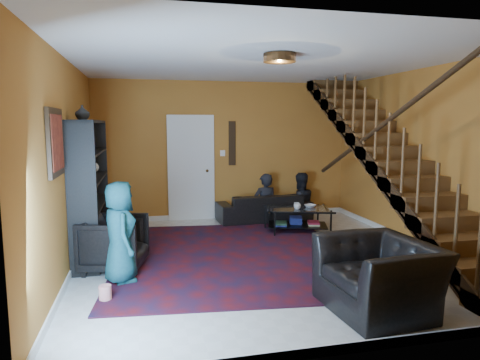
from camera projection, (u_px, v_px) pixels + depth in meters
The scene contains 21 objects.
floor at pixel (260, 257), 6.30m from camera, with size 5.50×5.50×0.00m, color beige.
room at pixel (164, 236), 7.29m from camera, with size 5.50×5.50×5.50m.
staircase at pixel (394, 160), 6.58m from camera, with size 0.95×5.02×3.18m.
bookshelf at pixel (91, 192), 6.22m from camera, with size 0.35×1.80×2.00m.
door at pixel (191, 170), 8.64m from camera, with size 0.82×0.05×2.05m, color silver.
framed_picture at pixel (55, 142), 4.63m from camera, with size 0.04×0.74×0.74m, color maroon.
wall_hanging at pixel (232, 143), 8.77m from camera, with size 0.14×0.03×0.90m, color black.
ceiling_fixture at pixel (280, 58), 5.17m from camera, with size 0.40×0.40×0.10m, color #3F2814.
rug at pixel (232, 255), 6.36m from camera, with size 3.31×3.78×0.02m, color #450C10.
sofa at pixel (264, 207), 8.65m from camera, with size 1.88×0.73×0.55m, color black.
armchair_left at pixel (115, 243), 5.71m from camera, with size 0.78×0.80×0.73m, color black.
armchair_right at pixel (379, 276), 4.47m from camera, with size 1.14×0.99×0.74m, color black.
person_adult_a at pixel (265, 208), 8.70m from camera, with size 0.51×0.34×1.40m, color black.
person_adult_b at pixel (300, 206), 8.87m from camera, with size 0.68×0.53×1.40m, color black.
person_child at pixel (120, 232), 5.24m from camera, with size 0.62×0.40×1.26m, color #18575C.
coffee_table at pixel (297, 218), 7.80m from camera, with size 1.25×0.95×0.42m.
cup_a at pixel (297, 206), 7.68m from camera, with size 0.13×0.13×0.10m, color #999999.
cup_b at pixel (297, 205), 7.82m from camera, with size 0.10×0.10×0.09m, color #999999.
bowl at pixel (310, 206), 7.87m from camera, with size 0.20×0.20×0.05m, color #999999.
vase at pixel (82, 113), 5.59m from camera, with size 0.18×0.18×0.19m, color #999999.
popcorn_bucket at pixel (105, 292), 4.73m from camera, with size 0.14×0.14×0.16m, color red.
Camera 1 is at (-1.65, -5.88, 1.95)m, focal length 32.00 mm.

